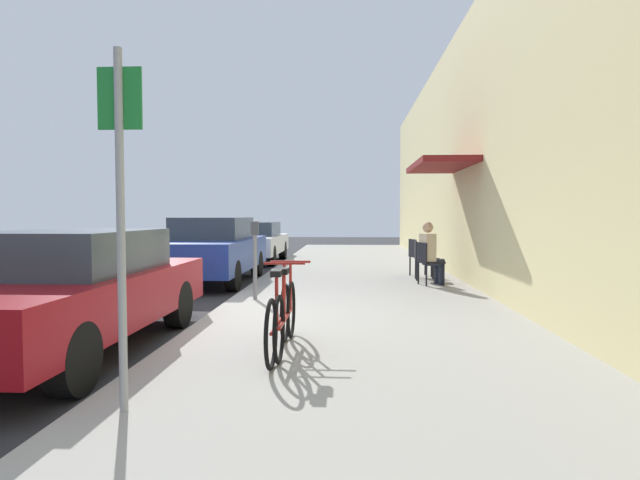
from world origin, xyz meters
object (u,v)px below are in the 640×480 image
parked_car_2 (254,241)px  seated_patron_0 (430,251)px  cafe_chair_0 (427,260)px  cafe_chair_2 (417,255)px  street_sign (121,201)px  bicycle_0 (286,316)px  cafe_chair_1 (421,257)px  parked_car_0 (70,289)px  parked_car_1 (212,249)px  bicycle_1 (279,319)px  parking_meter (255,254)px

parked_car_2 → seated_patron_0: 7.91m
cafe_chair_0 → cafe_chair_2: same height
street_sign → cafe_chair_2: (3.24, 8.58, -1.02)m
cafe_chair_2 → street_sign: bearing=-110.7°
bicycle_0 → cafe_chair_0: size_ratio=1.97×
street_sign → cafe_chair_1: 8.61m
cafe_chair_1 → cafe_chair_0: bearing=-89.8°
cafe_chair_0 → seated_patron_0: seated_patron_0 is taller
street_sign → seated_patron_0: bearing=65.0°
cafe_chair_0 → cafe_chair_1: bearing=90.2°
street_sign → bicycle_0: 2.35m
parked_car_2 → parked_car_0: bearing=-90.0°
parked_car_1 → street_sign: size_ratio=1.69×
bicycle_1 → cafe_chair_1: 6.74m
parked_car_0 → parking_meter: bearing=62.9°
seated_patron_0 → cafe_chair_1: bearing=94.1°
seated_patron_0 → parking_meter: bearing=-148.0°
parked_car_2 → cafe_chair_1: size_ratio=5.06×
bicycle_0 → cafe_chair_0: bearing=66.6°
parked_car_0 → bicycle_0: 2.48m
parked_car_0 → bicycle_0: (2.46, -0.20, -0.23)m
parked_car_2 → parking_meter: 8.46m
parking_meter → cafe_chair_2: parking_meter is taller
parked_car_0 → parked_car_1: size_ratio=1.00×
parked_car_1 → cafe_chair_2: size_ratio=5.06×
parking_meter → bicycle_1: bearing=-75.8°
parked_car_0 → parked_car_1: parked_car_1 is taller
bicycle_0 → cafe_chair_2: bearing=71.4°
cafe_chair_0 → cafe_chair_2: bearing=90.0°
street_sign → parking_meter: bearing=89.4°
parked_car_1 → parking_meter: 3.45m
street_sign → seated_patron_0: 7.84m
parked_car_0 → street_sign: (1.50, -2.00, 0.93)m
parked_car_1 → parked_car_2: parked_car_1 is taller
bicycle_0 → seated_patron_0: seated_patron_0 is taller
cafe_chair_0 → parked_car_1: bearing=167.3°
cafe_chair_1 → cafe_chair_2: (0.00, 0.67, 0.00)m
street_sign → bicycle_1: street_sign is taller
parked_car_2 → cafe_chair_0: 7.89m
parked_car_2 → street_sign: size_ratio=1.69×
parked_car_0 → parking_meter: (1.55, 3.03, 0.17)m
parked_car_1 → parked_car_2: (0.00, 5.23, -0.07)m
seated_patron_0 → cafe_chair_2: (-0.06, 1.51, -0.19)m
bicycle_0 → cafe_chair_2: 7.15m
parked_car_2 → seated_patron_0: size_ratio=3.41×
seated_patron_0 → cafe_chair_0: bearing=-163.0°
parking_meter → street_sign: street_sign is taller
parking_meter → seated_patron_0: size_ratio=1.02×
parked_car_1 → seated_patron_0: (4.80, -1.05, 0.05)m
bicycle_1 → cafe_chair_2: (2.32, 6.99, 0.14)m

